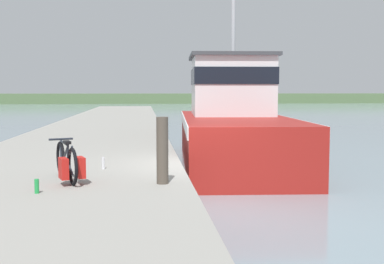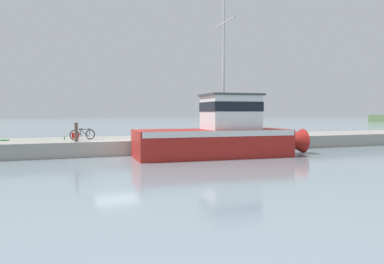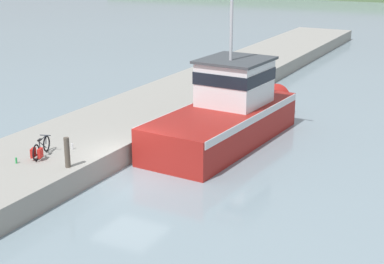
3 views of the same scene
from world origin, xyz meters
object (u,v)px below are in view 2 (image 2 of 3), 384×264
at_px(bicycle_touring, 80,135).
at_px(mooring_post, 76,132).
at_px(water_bottle_on_curb, 64,138).
at_px(fishing_boat_main, 221,133).
at_px(water_bottle_by_bike, 102,138).

bearing_deg(bicycle_touring, mooring_post, -31.80).
height_order(bicycle_touring, water_bottle_on_curb, bicycle_touring).
bearing_deg(mooring_post, water_bottle_on_curb, -163.35).
relative_size(mooring_post, water_bottle_on_curb, 5.11).
height_order(fishing_boat_main, mooring_post, fishing_boat_main).
relative_size(water_bottle_by_bike, water_bottle_on_curb, 1.09).
relative_size(bicycle_touring, water_bottle_by_bike, 6.64).
xyz_separation_m(fishing_boat_main, water_bottle_on_curb, (-4.75, -8.75, -0.38)).
distance_m(bicycle_touring, water_bottle_on_curb, 1.02).
bearing_deg(bicycle_touring, fishing_boat_main, 40.72).
bearing_deg(fishing_boat_main, water_bottle_by_bike, -117.40).
distance_m(mooring_post, water_bottle_by_bike, 2.07).
relative_size(fishing_boat_main, water_bottle_by_bike, 45.07).
bearing_deg(fishing_boat_main, mooring_post, -105.09).
bearing_deg(mooring_post, water_bottle_by_bike, 124.35).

